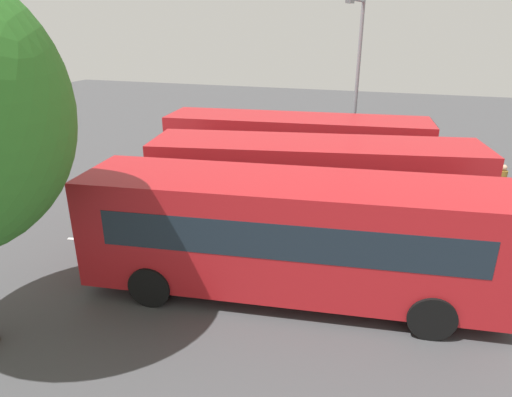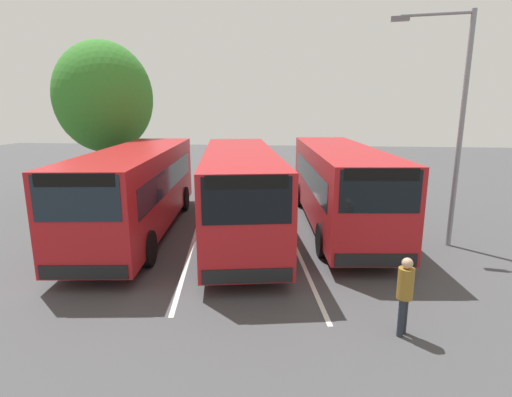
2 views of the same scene
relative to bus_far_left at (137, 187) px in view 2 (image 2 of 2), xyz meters
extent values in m
plane|color=#424244|center=(-0.83, 3.73, -1.71)|extent=(67.88, 67.88, 0.00)
cube|color=#AD191E|center=(-0.03, 0.00, 0.01)|extent=(10.41, 3.57, 2.71)
cube|color=#19232D|center=(4.99, 0.59, 0.74)|extent=(0.37, 2.10, 1.14)
cube|color=#19232D|center=(-0.17, 1.15, 0.34)|extent=(8.52, 1.09, 0.87)
cube|color=#19232D|center=(0.11, -1.16, 0.34)|extent=(8.52, 1.09, 0.87)
cube|color=black|center=(5.01, 0.59, 1.19)|extent=(0.32, 1.91, 0.32)
cube|color=black|center=(5.02, 0.59, -1.12)|extent=(0.36, 2.20, 0.36)
cylinder|color=black|center=(3.08, 1.51, -1.18)|extent=(1.09, 0.40, 1.06)
cylinder|color=black|center=(3.34, -0.75, -1.18)|extent=(1.09, 0.40, 1.06)
cylinder|color=black|center=(-3.41, 0.74, -1.18)|extent=(1.09, 0.40, 1.06)
cylinder|color=black|center=(-3.14, -1.51, -1.18)|extent=(1.09, 0.40, 1.06)
cube|color=#AD191E|center=(-0.18, 3.75, 0.01)|extent=(10.46, 4.17, 2.71)
cube|color=black|center=(4.80, 4.65, 0.74)|extent=(0.49, 2.09, 1.14)
cube|color=black|center=(-0.39, 4.89, 0.34)|extent=(8.45, 1.60, 0.87)
cube|color=black|center=(0.02, 2.60, 0.34)|extent=(8.45, 1.60, 0.87)
cube|color=black|center=(4.82, 4.65, 1.19)|extent=(0.44, 1.90, 0.32)
cube|color=black|center=(4.83, 4.65, -1.12)|extent=(0.49, 2.18, 0.36)
cylinder|color=black|center=(2.83, 5.44, -1.18)|extent=(1.09, 0.46, 1.06)
cylinder|color=black|center=(3.23, 3.21, -1.18)|extent=(1.09, 0.46, 1.06)
cylinder|color=black|center=(-3.60, 4.28, -1.18)|extent=(1.09, 0.46, 1.06)
cylinder|color=black|center=(-3.19, 2.05, -1.18)|extent=(1.09, 0.46, 1.06)
cube|color=#AD191E|center=(-1.61, 7.41, 0.01)|extent=(10.39, 3.42, 2.71)
cube|color=black|center=(3.43, 7.93, 0.74)|extent=(0.33, 2.11, 1.14)
cube|color=black|center=(-1.73, 8.57, 0.34)|extent=(8.53, 0.96, 0.87)
cube|color=black|center=(-1.49, 6.25, 0.34)|extent=(8.53, 0.96, 0.87)
cube|color=black|center=(3.45, 7.93, 1.19)|extent=(0.30, 1.91, 0.32)
cube|color=black|center=(3.46, 7.93, -1.12)|extent=(0.32, 2.20, 0.36)
cylinder|color=black|center=(1.52, 8.87, -1.18)|extent=(1.08, 0.39, 1.06)
cylinder|color=black|center=(1.76, 6.61, -1.18)|extent=(1.08, 0.39, 1.06)
cylinder|color=black|center=(-4.97, 8.21, -1.18)|extent=(1.08, 0.39, 1.06)
cylinder|color=black|center=(-4.74, 5.95, -1.18)|extent=(1.08, 0.39, 1.06)
cylinder|color=#232833|center=(6.15, 7.96, -1.31)|extent=(0.13, 0.13, 0.81)
cylinder|color=#232833|center=(6.02, 8.05, -1.31)|extent=(0.13, 0.13, 0.81)
cylinder|color=olive|center=(6.09, 8.01, -0.58)|extent=(0.45, 0.45, 0.64)
sphere|color=tan|center=(6.09, 8.01, -0.15)|extent=(0.22, 0.22, 0.22)
cylinder|color=gray|center=(0.29, 10.94, 2.01)|extent=(0.16, 0.16, 7.44)
cylinder|color=gray|center=(0.13, 9.91, 5.63)|extent=(0.42, 2.07, 0.10)
cube|color=slate|center=(-0.03, 8.88, 5.55)|extent=(0.28, 0.58, 0.14)
cylinder|color=#4C3823|center=(-5.83, -3.85, -0.17)|extent=(0.44, 0.44, 3.09)
ellipsoid|color=#337A28|center=(-5.83, -3.85, 3.32)|extent=(5.17, 4.66, 5.43)
cube|color=silver|center=(-0.83, 1.98, -1.71)|extent=(13.56, 2.30, 0.01)
cube|color=silver|center=(-0.83, 5.49, -1.71)|extent=(13.56, 2.30, 0.01)
camera|label=1|loc=(2.15, -9.65, 4.81)|focal=31.39mm
camera|label=2|loc=(13.77, 5.80, 2.87)|focal=28.09mm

